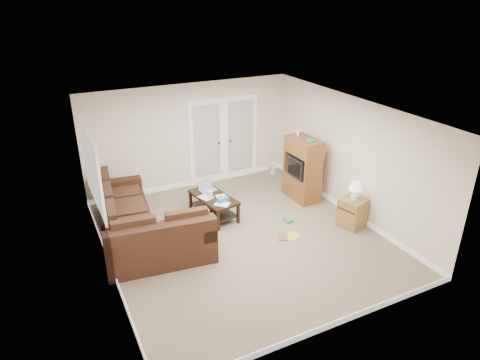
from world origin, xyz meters
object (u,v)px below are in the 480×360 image
coffee_table (213,205)px  side_cabinet (353,210)px  tv_armoire (303,169)px  sectional_sofa (139,227)px

coffee_table → side_cabinet: bearing=-44.6°
coffee_table → tv_armoire: bearing=-12.3°
tv_armoire → side_cabinet: size_ratio=1.57×
coffee_table → tv_armoire: (2.16, -0.09, 0.46)m
tv_armoire → side_cabinet: 1.59m
coffee_table → side_cabinet: size_ratio=1.27×
coffee_table → side_cabinet: 2.87m
tv_armoire → side_cabinet: bearing=-83.5°
sectional_sofa → tv_armoire: bearing=10.6°
coffee_table → tv_armoire: 2.22m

